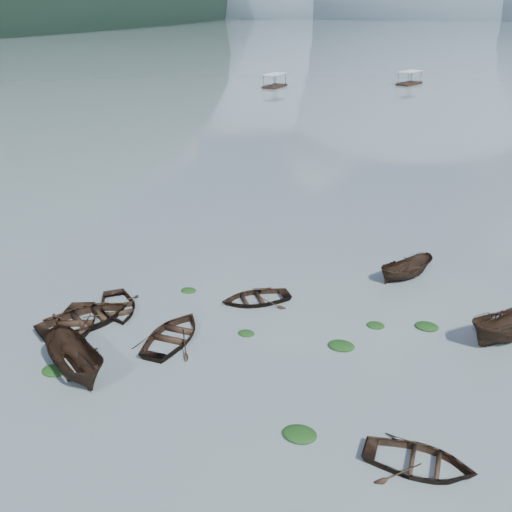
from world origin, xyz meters
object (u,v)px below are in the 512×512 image
(rowboat_3, at_px, (174,340))
(rowboat_0, at_px, (75,329))
(pontoon_left, at_px, (275,87))
(pontoon_centre, at_px, (409,85))

(rowboat_3, bearing_deg, rowboat_0, 9.54)
(rowboat_0, bearing_deg, rowboat_3, -14.74)
(rowboat_3, xyz_separation_m, pontoon_left, (-23.73, 92.06, 0.00))
(rowboat_0, relative_size, rowboat_3, 1.01)
(rowboat_3, bearing_deg, pontoon_left, -73.94)
(rowboat_3, distance_m, pontoon_centre, 105.42)
(rowboat_0, height_order, rowboat_3, rowboat_0)
(pontoon_left, bearing_deg, pontoon_centre, 35.47)
(rowboat_0, height_order, pontoon_left, pontoon_left)
(rowboat_0, height_order, pontoon_centre, pontoon_centre)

